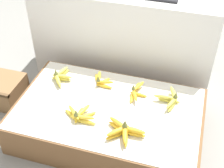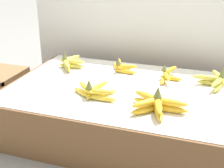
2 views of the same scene
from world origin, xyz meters
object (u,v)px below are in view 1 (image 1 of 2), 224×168
banana_bunch_front_midright (124,131)px  banana_bunch_middle_left (60,77)px  banana_bunch_middle_right (171,99)px  banana_bunch_middle_midleft (101,81)px  banana_bunch_middle_midright (136,92)px  banana_bunch_front_midleft (80,115)px

banana_bunch_front_midright → banana_bunch_middle_left: size_ratio=1.07×
banana_bunch_front_midright → banana_bunch_middle_right: (0.23, 0.37, -0.00)m
banana_bunch_front_midright → banana_bunch_middle_right: banana_bunch_front_midright is taller
banana_bunch_front_midright → banana_bunch_middle_midleft: size_ratio=1.41×
banana_bunch_middle_left → banana_bunch_middle_midleft: 0.31m
banana_bunch_middle_midright → banana_bunch_middle_midleft: bearing=170.8°
banana_bunch_front_midleft → banana_bunch_middle_right: same height
banana_bunch_front_midleft → banana_bunch_middle_midleft: 0.37m
banana_bunch_middle_left → banana_bunch_front_midleft: bearing=-49.3°
banana_bunch_front_midleft → banana_bunch_middle_midright: (0.29, 0.33, -0.00)m
banana_bunch_middle_midright → banana_bunch_middle_right: bearing=-2.2°
banana_bunch_middle_midright → banana_bunch_middle_right: (0.25, -0.01, 0.00)m
banana_bunch_middle_left → banana_bunch_middle_right: (0.82, -0.01, 0.00)m
banana_bunch_middle_right → banana_bunch_front_midleft: bearing=-149.0°
banana_bunch_middle_right → banana_bunch_middle_midleft: bearing=174.1°
banana_bunch_front_midleft → banana_bunch_front_midright: 0.31m
banana_bunch_middle_midleft → banana_bunch_middle_right: bearing=-5.9°
banana_bunch_front_midleft → banana_bunch_front_midright: bearing=-9.7°
banana_bunch_front_midleft → banana_bunch_middle_midright: 0.44m
banana_bunch_front_midright → banana_bunch_middle_midleft: bearing=123.4°
banana_bunch_middle_left → banana_bunch_middle_midright: bearing=0.1°
banana_bunch_middle_midleft → banana_bunch_middle_midright: bearing=-9.2°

